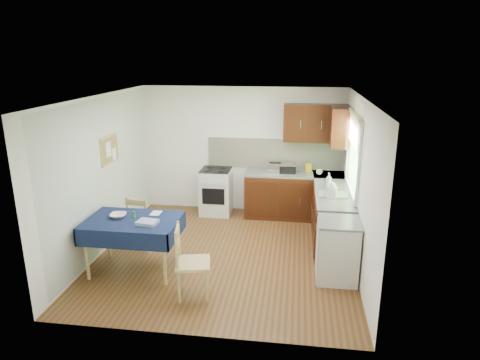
# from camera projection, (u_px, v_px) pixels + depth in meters

# --- Properties ---
(floor) EXTENTS (4.20, 4.20, 0.00)m
(floor) POSITION_uv_depth(u_px,v_px,m) (226.00, 254.00, 6.91)
(floor) COLOR #4A3313
(floor) RESTS_ON ground
(ceiling) EXTENTS (4.00, 4.20, 0.02)m
(ceiling) POSITION_uv_depth(u_px,v_px,m) (224.00, 97.00, 6.19)
(ceiling) COLOR white
(ceiling) RESTS_ON wall_back
(wall_back) EXTENTS (4.00, 0.02, 2.50)m
(wall_back) POSITION_uv_depth(u_px,v_px,m) (243.00, 150.00, 8.54)
(wall_back) COLOR white
(wall_back) RESTS_ON ground
(wall_front) EXTENTS (4.00, 0.02, 2.50)m
(wall_front) POSITION_uv_depth(u_px,v_px,m) (192.00, 236.00, 4.56)
(wall_front) COLOR white
(wall_front) RESTS_ON ground
(wall_left) EXTENTS (0.02, 4.20, 2.50)m
(wall_left) POSITION_uv_depth(u_px,v_px,m) (102.00, 175.00, 6.81)
(wall_left) COLOR silver
(wall_left) RESTS_ON ground
(wall_right) EXTENTS (0.02, 4.20, 2.50)m
(wall_right) POSITION_uv_depth(u_px,v_px,m) (359.00, 185.00, 6.29)
(wall_right) COLOR white
(wall_right) RESTS_ON ground
(base_cabinets) EXTENTS (1.90, 2.30, 0.86)m
(base_cabinets) POSITION_uv_depth(u_px,v_px,m) (311.00, 206.00, 7.80)
(base_cabinets) COLOR #331A08
(base_cabinets) RESTS_ON ground
(worktop_back) EXTENTS (1.90, 0.60, 0.04)m
(worktop_back) POSITION_uv_depth(u_px,v_px,m) (295.00, 174.00, 8.23)
(worktop_back) COLOR slate
(worktop_back) RESTS_ON base_cabinets
(worktop_right) EXTENTS (0.60, 1.70, 0.04)m
(worktop_right) POSITION_uv_depth(u_px,v_px,m) (334.00, 194.00, 7.05)
(worktop_right) COLOR slate
(worktop_right) RESTS_ON base_cabinets
(worktop_corner) EXTENTS (0.60, 0.60, 0.04)m
(worktop_corner) POSITION_uv_depth(u_px,v_px,m) (329.00, 175.00, 8.14)
(worktop_corner) COLOR slate
(worktop_corner) RESTS_ON base_cabinets
(splashback) EXTENTS (2.70, 0.02, 0.60)m
(splashback) POSITION_uv_depth(u_px,v_px,m) (275.00, 154.00, 8.46)
(splashback) COLOR white
(splashback) RESTS_ON wall_back
(upper_cabinets) EXTENTS (1.20, 0.85, 0.70)m
(upper_cabinets) POSITION_uv_depth(u_px,v_px,m) (323.00, 124.00, 7.89)
(upper_cabinets) COLOR #331A08
(upper_cabinets) RESTS_ON wall_back
(stove) EXTENTS (0.60, 0.61, 0.92)m
(stove) POSITION_uv_depth(u_px,v_px,m) (216.00, 191.00, 8.55)
(stove) COLOR silver
(stove) RESTS_ON ground
(window) EXTENTS (0.04, 1.48, 1.26)m
(window) POSITION_uv_depth(u_px,v_px,m) (354.00, 148.00, 6.84)
(window) COLOR #305D26
(window) RESTS_ON wall_right
(fridge) EXTENTS (0.58, 0.60, 0.89)m
(fridge) POSITION_uv_depth(u_px,v_px,m) (338.00, 250.00, 6.04)
(fridge) COLOR silver
(fridge) RESTS_ON ground
(corkboard) EXTENTS (0.04, 0.62, 0.47)m
(corkboard) POSITION_uv_depth(u_px,v_px,m) (110.00, 150.00, 6.99)
(corkboard) COLOR tan
(corkboard) RESTS_ON wall_left
(dining_table) EXTENTS (1.34, 0.91, 0.81)m
(dining_table) POSITION_uv_depth(u_px,v_px,m) (133.00, 226.00, 6.20)
(dining_table) COLOR #0D1837
(dining_table) RESTS_ON ground
(chair_far) EXTENTS (0.46, 0.46, 0.92)m
(chair_far) POSITION_uv_depth(u_px,v_px,m) (141.00, 221.00, 6.97)
(chair_far) COLOR tan
(chair_far) RESTS_ON ground
(chair_near) EXTENTS (0.52, 0.52, 1.00)m
(chair_near) POSITION_uv_depth(u_px,v_px,m) (189.00, 260.00, 5.58)
(chair_near) COLOR tan
(chair_near) RESTS_ON ground
(toaster) EXTENTS (0.26, 0.16, 0.20)m
(toaster) POSITION_uv_depth(u_px,v_px,m) (275.00, 167.00, 8.25)
(toaster) COLOR #B8B7BC
(toaster) RESTS_ON worktop_back
(sandwich_press) EXTENTS (0.31, 0.27, 0.18)m
(sandwich_press) POSITION_uv_depth(u_px,v_px,m) (288.00, 168.00, 8.23)
(sandwich_press) COLOR black
(sandwich_press) RESTS_ON worktop_back
(sauce_bottle) EXTENTS (0.04, 0.04, 0.19)m
(sauce_bottle) POSITION_uv_depth(u_px,v_px,m) (294.00, 169.00, 8.13)
(sauce_bottle) COLOR red
(sauce_bottle) RESTS_ON worktop_back
(yellow_packet) EXTENTS (0.12, 0.08, 0.16)m
(yellow_packet) POSITION_uv_depth(u_px,v_px,m) (309.00, 167.00, 8.30)
(yellow_packet) COLOR gold
(yellow_packet) RESTS_ON worktop_back
(dish_rack) EXTENTS (0.45, 0.34, 0.21)m
(dish_rack) POSITION_uv_depth(u_px,v_px,m) (333.00, 194.00, 6.93)
(dish_rack) COLOR gray
(dish_rack) RESTS_ON worktop_right
(kettle) EXTENTS (0.16, 0.16, 0.26)m
(kettle) POSITION_uv_depth(u_px,v_px,m) (332.00, 191.00, 6.76)
(kettle) COLOR silver
(kettle) RESTS_ON worktop_right
(cup) EXTENTS (0.16, 0.16, 0.09)m
(cup) POSITION_uv_depth(u_px,v_px,m) (319.00, 172.00, 8.10)
(cup) COLOR white
(cup) RESTS_ON worktop_back
(soap_bottle_a) EXTENTS (0.13, 0.13, 0.27)m
(soap_bottle_a) POSITION_uv_depth(u_px,v_px,m) (329.00, 181.00, 7.25)
(soap_bottle_a) COLOR silver
(soap_bottle_a) RESTS_ON worktop_right
(soap_bottle_b) EXTENTS (0.12, 0.12, 0.18)m
(soap_bottle_b) POSITION_uv_depth(u_px,v_px,m) (328.00, 182.00, 7.32)
(soap_bottle_b) COLOR #1D5EAB
(soap_bottle_b) RESTS_ON worktop_right
(soap_bottle_c) EXTENTS (0.14, 0.14, 0.18)m
(soap_bottle_c) POSITION_uv_depth(u_px,v_px,m) (334.00, 188.00, 7.01)
(soap_bottle_c) COLOR #258A2C
(soap_bottle_c) RESTS_ON worktop_right
(plate_bowl) EXTENTS (0.27, 0.27, 0.06)m
(plate_bowl) POSITION_uv_depth(u_px,v_px,m) (118.00, 216.00, 6.24)
(plate_bowl) COLOR #F5E3C9
(plate_bowl) RESTS_ON dining_table
(book) EXTENTS (0.15, 0.20, 0.02)m
(book) POSITION_uv_depth(u_px,v_px,m) (151.00, 213.00, 6.39)
(book) COLOR white
(book) RESTS_ON dining_table
(spice_jar) EXTENTS (0.04, 0.04, 0.09)m
(spice_jar) POSITION_uv_depth(u_px,v_px,m) (134.00, 215.00, 6.22)
(spice_jar) COLOR #238028
(spice_jar) RESTS_ON dining_table
(tea_towel) EXTENTS (0.31, 0.26, 0.05)m
(tea_towel) POSITION_uv_depth(u_px,v_px,m) (147.00, 222.00, 5.99)
(tea_towel) COLOR #26418E
(tea_towel) RESTS_ON dining_table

